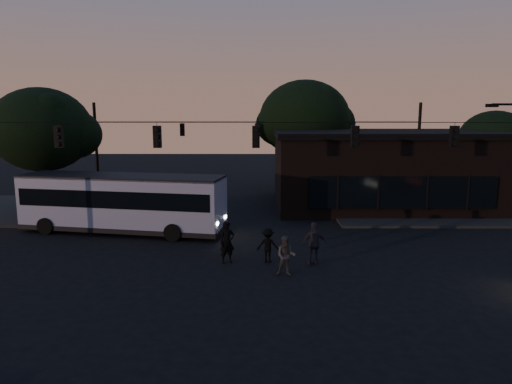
{
  "coord_description": "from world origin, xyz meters",
  "views": [
    {
      "loc": [
        0.1,
        -16.86,
        6.55
      ],
      "look_at": [
        0.0,
        4.0,
        3.0
      ],
      "focal_mm": 32.0,
      "sensor_mm": 36.0,
      "label": 1
    }
  ],
  "objects_px": {
    "bus": "(122,200)",
    "pedestrian_c": "(314,244)",
    "pedestrian_b": "(286,256)",
    "pedestrian_d": "(268,245)",
    "pedestrian_a": "(227,242)",
    "building": "(381,168)"
  },
  "relations": [
    {
      "from": "bus",
      "to": "pedestrian_c",
      "type": "height_order",
      "value": "bus"
    },
    {
      "from": "pedestrian_b",
      "to": "pedestrian_d",
      "type": "bearing_deg",
      "value": 119.5
    },
    {
      "from": "bus",
      "to": "pedestrian_a",
      "type": "xyz_separation_m",
      "value": [
        6.22,
        -5.41,
        -0.87
      ]
    },
    {
      "from": "building",
      "to": "pedestrian_a",
      "type": "bearing_deg",
      "value": -127.77
    },
    {
      "from": "pedestrian_b",
      "to": "pedestrian_d",
      "type": "distance_m",
      "value": 1.85
    },
    {
      "from": "building",
      "to": "pedestrian_b",
      "type": "bearing_deg",
      "value": -117.61
    },
    {
      "from": "bus",
      "to": "pedestrian_d",
      "type": "distance_m",
      "value": 9.67
    },
    {
      "from": "pedestrian_b",
      "to": "pedestrian_c",
      "type": "relative_size",
      "value": 0.87
    },
    {
      "from": "building",
      "to": "pedestrian_c",
      "type": "xyz_separation_m",
      "value": [
        -6.44,
        -13.5,
        -1.75
      ]
    },
    {
      "from": "building",
      "to": "pedestrian_b",
      "type": "height_order",
      "value": "building"
    },
    {
      "from": "pedestrian_a",
      "to": "pedestrian_c",
      "type": "distance_m",
      "value": 3.84
    },
    {
      "from": "pedestrian_c",
      "to": "pedestrian_d",
      "type": "height_order",
      "value": "pedestrian_c"
    },
    {
      "from": "pedestrian_c",
      "to": "pedestrian_d",
      "type": "xyz_separation_m",
      "value": [
        -2.02,
        0.38,
        -0.18
      ]
    },
    {
      "from": "bus",
      "to": "pedestrian_d",
      "type": "height_order",
      "value": "bus"
    },
    {
      "from": "pedestrian_b",
      "to": "pedestrian_c",
      "type": "bearing_deg",
      "value": 52.63
    },
    {
      "from": "pedestrian_d",
      "to": "pedestrian_a",
      "type": "bearing_deg",
      "value": 12.41
    },
    {
      "from": "pedestrian_c",
      "to": "pedestrian_b",
      "type": "bearing_deg",
      "value": 37.33
    },
    {
      "from": "pedestrian_a",
      "to": "pedestrian_c",
      "type": "xyz_separation_m",
      "value": [
        3.83,
        -0.24,
        0.01
      ]
    },
    {
      "from": "bus",
      "to": "pedestrian_c",
      "type": "xyz_separation_m",
      "value": [
        10.06,
        -5.65,
        -0.86
      ]
    },
    {
      "from": "pedestrian_c",
      "to": "building",
      "type": "bearing_deg",
      "value": -123.55
    },
    {
      "from": "pedestrian_b",
      "to": "building",
      "type": "bearing_deg",
      "value": 69.64
    },
    {
      "from": "building",
      "to": "pedestrian_d",
      "type": "height_order",
      "value": "building"
    }
  ]
}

